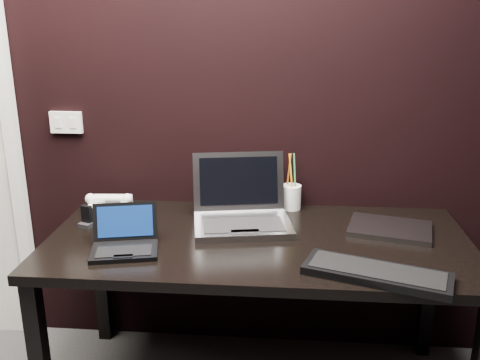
# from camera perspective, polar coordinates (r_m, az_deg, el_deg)

# --- Properties ---
(wall_back) EXTENTS (4.00, 0.00, 4.00)m
(wall_back) POSITION_cam_1_polar(r_m,az_deg,el_deg) (2.44, -4.58, 10.11)
(wall_back) COLOR black
(wall_back) RESTS_ON ground
(wall_switch) EXTENTS (0.15, 0.02, 0.10)m
(wall_switch) POSITION_cam_1_polar(r_m,az_deg,el_deg) (2.63, -18.06, 5.87)
(wall_switch) COLOR silver
(wall_switch) RESTS_ON wall_back
(desk) EXTENTS (1.70, 0.80, 0.74)m
(desk) POSITION_cam_1_polar(r_m,az_deg,el_deg) (2.21, 1.92, -8.03)
(desk) COLOR black
(desk) RESTS_ON ground
(netbook) EXTENTS (0.29, 0.27, 0.16)m
(netbook) POSITION_cam_1_polar(r_m,az_deg,el_deg) (2.10, -12.20, -6.50)
(netbook) COLOR black
(netbook) RESTS_ON desk
(silver_laptop) EXTENTS (0.46, 0.43, 0.28)m
(silver_laptop) POSITION_cam_1_polar(r_m,az_deg,el_deg) (2.29, 0.16, -3.47)
(silver_laptop) COLOR #9E9EA3
(silver_laptop) RESTS_ON desk
(ext_keyboard) EXTENTS (0.52, 0.32, 0.03)m
(ext_keyboard) POSITION_cam_1_polar(r_m,az_deg,el_deg) (1.92, 14.38, -9.60)
(ext_keyboard) COLOR black
(ext_keyboard) RESTS_ON desk
(closed_laptop) EXTENTS (0.38, 0.31, 0.02)m
(closed_laptop) POSITION_cam_1_polar(r_m,az_deg,el_deg) (2.32, 15.71, -5.02)
(closed_laptop) COLOR gray
(closed_laptop) RESTS_ON desk
(desk_phone) EXTENTS (0.22, 0.17, 0.10)m
(desk_phone) POSITION_cam_1_polar(r_m,az_deg,el_deg) (2.48, -13.71, -2.65)
(desk_phone) COLOR white
(desk_phone) RESTS_ON desk
(mobile_phone) EXTENTS (0.06, 0.06, 0.09)m
(mobile_phone) POSITION_cam_1_polar(r_m,az_deg,el_deg) (2.36, -16.05, -4.01)
(mobile_phone) COLOR black
(mobile_phone) RESTS_ON desk
(pen_cup) EXTENTS (0.10, 0.10, 0.26)m
(pen_cup) POSITION_cam_1_polar(r_m,az_deg,el_deg) (2.47, 5.49, -1.70)
(pen_cup) COLOR white
(pen_cup) RESTS_ON desk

